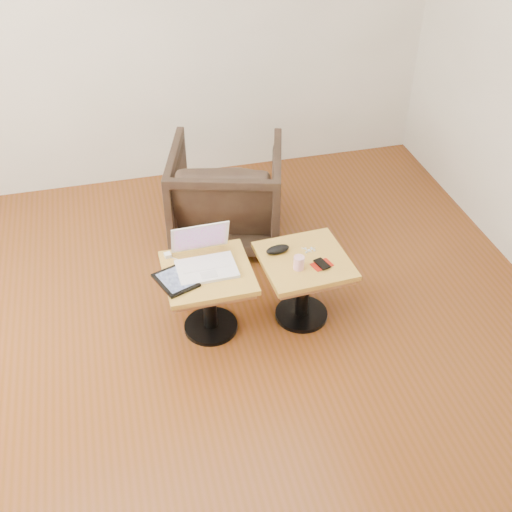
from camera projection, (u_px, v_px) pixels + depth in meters
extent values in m
cube|color=brown|center=(201.00, 377.00, 3.60)|extent=(4.50, 4.50, 0.01)
cube|color=#B9B5A6|center=(133.00, 9.00, 4.49)|extent=(4.50, 0.02, 2.70)
cylinder|color=black|center=(211.00, 326.00, 3.90)|extent=(0.32, 0.32, 0.03)
cylinder|color=black|center=(209.00, 300.00, 3.77)|extent=(0.08, 0.08, 0.39)
cube|color=brown|center=(208.00, 277.00, 3.66)|extent=(0.46, 0.46, 0.04)
cube|color=olive|center=(208.00, 273.00, 3.64)|extent=(0.50, 0.50, 0.03)
cylinder|color=black|center=(301.00, 314.00, 3.98)|extent=(0.32, 0.32, 0.03)
cylinder|color=black|center=(303.00, 288.00, 3.85)|extent=(0.08, 0.08, 0.39)
cube|color=brown|center=(304.00, 265.00, 3.74)|extent=(0.48, 0.48, 0.04)
cube|color=olive|center=(304.00, 261.00, 3.72)|extent=(0.53, 0.53, 0.03)
cube|color=white|center=(207.00, 269.00, 3.62)|extent=(0.34, 0.24, 0.02)
cube|color=silver|center=(205.00, 264.00, 3.65)|extent=(0.28, 0.12, 0.00)
cube|color=silver|center=(209.00, 275.00, 3.57)|extent=(0.09, 0.06, 0.00)
cube|color=white|center=(200.00, 237.00, 3.67)|extent=(0.34, 0.09, 0.21)
cube|color=maroon|center=(200.00, 237.00, 3.67)|extent=(0.30, 0.07, 0.18)
cube|color=black|center=(176.00, 280.00, 3.55)|extent=(0.26, 0.29, 0.02)
cube|color=#191E38|center=(176.00, 279.00, 3.54)|extent=(0.21, 0.24, 0.00)
cube|color=white|center=(168.00, 255.00, 3.72)|extent=(0.04, 0.04, 0.02)
ellipsoid|color=black|center=(278.00, 249.00, 3.75)|extent=(0.15, 0.08, 0.05)
cylinder|color=#E16287|center=(299.00, 263.00, 3.62)|extent=(0.07, 0.07, 0.08)
sphere|color=white|center=(309.00, 250.00, 3.77)|extent=(0.01, 0.01, 0.01)
sphere|color=white|center=(311.00, 248.00, 3.78)|extent=(0.01, 0.01, 0.01)
sphere|color=white|center=(305.00, 248.00, 3.78)|extent=(0.01, 0.01, 0.01)
sphere|color=white|center=(314.00, 250.00, 3.76)|extent=(0.01, 0.01, 0.01)
sphere|color=white|center=(306.00, 252.00, 3.75)|extent=(0.01, 0.01, 0.01)
cylinder|color=white|center=(309.00, 251.00, 3.77)|extent=(0.07, 0.04, 0.00)
cube|color=maroon|center=(322.00, 265.00, 3.66)|extent=(0.13, 0.11, 0.01)
cube|color=black|center=(322.00, 264.00, 3.66)|extent=(0.08, 0.11, 0.01)
imported|color=black|center=(227.00, 193.00, 4.46)|extent=(0.93, 0.95, 0.70)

